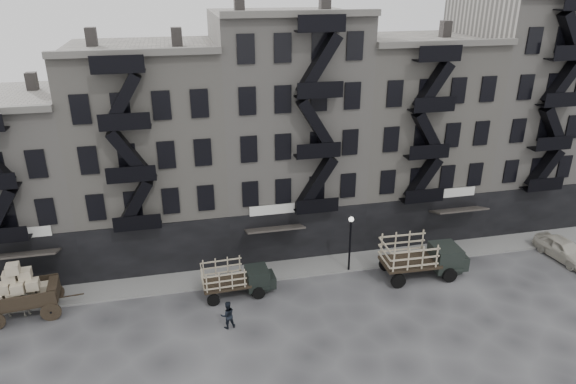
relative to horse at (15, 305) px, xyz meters
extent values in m
plane|color=#38383A|center=(18.50, -2.08, -0.87)|extent=(140.00, 140.00, 0.00)
cube|color=slate|center=(18.50, 1.67, -0.80)|extent=(55.00, 2.50, 0.15)
cube|color=gray|center=(-1.50, 7.92, 5.13)|extent=(10.00, 10.00, 12.00)
cube|color=#4C4744|center=(1.00, 7.92, 11.73)|extent=(0.70, 0.70, 1.20)
cube|color=gray|center=(8.50, 7.92, 6.63)|extent=(10.00, 10.00, 15.00)
cube|color=black|center=(8.50, 2.97, 1.13)|extent=(10.00, 0.35, 4.00)
cube|color=#595651|center=(8.50, 2.77, 14.33)|extent=(10.00, 0.50, 0.40)
cube|color=#4C4744|center=(5.50, 7.92, 14.73)|extent=(0.70, 0.70, 1.20)
cube|color=#4C4744|center=(11.00, 7.92, 14.73)|extent=(0.70, 0.70, 1.20)
cube|color=gray|center=(18.50, 7.92, 7.63)|extent=(10.00, 10.00, 17.00)
cube|color=black|center=(18.50, 2.97, 1.13)|extent=(10.00, 0.35, 4.00)
cube|color=#595651|center=(18.50, 2.77, 16.33)|extent=(10.00, 0.50, 0.40)
cube|color=#4C4744|center=(15.50, 7.92, 16.73)|extent=(0.70, 0.70, 1.20)
cube|color=#4C4744|center=(21.00, 7.92, 16.73)|extent=(0.70, 0.70, 1.20)
cube|color=gray|center=(28.50, 7.92, 6.63)|extent=(10.00, 10.00, 15.00)
cube|color=black|center=(28.50, 2.97, 1.13)|extent=(10.00, 0.35, 4.00)
cube|color=#595651|center=(28.50, 2.77, 14.33)|extent=(10.00, 0.50, 0.40)
cube|color=#4C4744|center=(25.50, 7.92, 14.73)|extent=(0.70, 0.70, 1.20)
cube|color=#4C4744|center=(31.00, 7.92, 14.73)|extent=(0.70, 0.70, 1.20)
cube|color=gray|center=(38.50, 7.92, 8.13)|extent=(10.00, 10.00, 18.00)
cube|color=black|center=(38.50, 2.97, 1.13)|extent=(10.00, 0.35, 4.00)
cylinder|color=black|center=(21.50, 0.52, 1.13)|extent=(0.14, 0.14, 4.00)
sphere|color=silver|center=(21.50, 0.52, 3.23)|extent=(0.36, 0.36, 0.36)
imported|color=#B8B6A8|center=(0.00, 0.00, 0.00)|extent=(2.20, 1.27, 1.75)
cube|color=black|center=(0.50, 0.11, 0.22)|extent=(4.12, 2.43, 0.22)
cylinder|color=black|center=(-1.13, 1.07, -0.27)|extent=(1.21, 0.22, 1.21)
cylinder|color=black|center=(2.13, -0.84, -0.27)|extent=(1.21, 0.22, 1.21)
cylinder|color=black|center=(1.93, 1.34, -0.27)|extent=(1.21, 0.22, 1.21)
cube|color=black|center=(2.25, 0.27, 0.66)|extent=(0.70, 1.80, 0.88)
cube|color=black|center=(12.77, -0.55, 0.06)|extent=(3.09, 1.91, 0.16)
cube|color=black|center=(14.81, -0.46, 0.15)|extent=(1.49, 1.66, 1.33)
cube|color=black|center=(15.60, -0.42, -0.12)|extent=(0.77, 1.36, 0.80)
cylinder|color=black|center=(14.76, -1.35, -0.48)|extent=(0.81, 0.23, 0.80)
cylinder|color=black|center=(14.68, 0.43, -0.48)|extent=(0.81, 0.23, 0.80)
cylinder|color=black|center=(11.83, -1.48, -0.48)|extent=(0.81, 0.23, 0.80)
cylinder|color=black|center=(11.75, 0.30, -0.48)|extent=(0.81, 0.23, 0.80)
cube|color=black|center=(25.33, -1.06, 0.30)|extent=(3.88, 2.35, 0.20)
cube|color=black|center=(27.91, -1.14, 0.42)|extent=(1.85, 2.07, 1.68)
cube|color=black|center=(28.92, -1.17, 0.08)|extent=(0.94, 1.71, 1.01)
cylinder|color=black|center=(27.76, -2.26, -0.37)|extent=(1.02, 0.28, 1.01)
cylinder|color=black|center=(27.83, -0.01, -0.37)|extent=(1.02, 0.28, 1.01)
cylinder|color=black|center=(24.06, -2.15, -0.37)|extent=(1.02, 0.28, 1.01)
cylinder|color=black|center=(24.13, 0.09, -0.37)|extent=(1.02, 0.28, 1.01)
imported|color=beige|center=(37.50, -1.22, -0.10)|extent=(2.40, 4.74, 1.55)
imported|color=black|center=(12.47, -3.85, 0.01)|extent=(0.95, 0.79, 1.77)
camera|label=1|loc=(10.46, -29.02, 18.44)|focal=32.00mm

